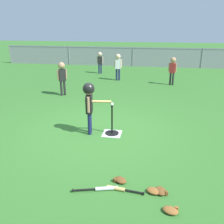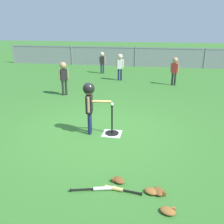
% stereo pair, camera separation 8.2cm
% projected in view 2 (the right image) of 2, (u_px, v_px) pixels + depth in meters
% --- Properties ---
extents(ground_plane, '(60.00, 60.00, 0.00)m').
position_uv_depth(ground_plane, '(99.00, 131.00, 6.03)').
color(ground_plane, '#336B28').
extents(home_plate, '(0.44, 0.44, 0.01)m').
position_uv_depth(home_plate, '(112.00, 133.00, 5.89)').
color(home_plate, white).
rests_on(home_plate, ground_plane).
extents(batting_tee, '(0.32, 0.32, 0.70)m').
position_uv_depth(batting_tee, '(112.00, 129.00, 5.85)').
color(batting_tee, black).
rests_on(batting_tee, ground_plane).
extents(baseball_on_tee, '(0.07, 0.07, 0.07)m').
position_uv_depth(baseball_on_tee, '(112.00, 104.00, 5.64)').
color(baseball_on_tee, white).
rests_on(baseball_on_tee, batting_tee).
extents(batter_child, '(0.64, 0.35, 1.24)m').
position_uv_depth(batter_child, '(89.00, 98.00, 5.61)').
color(batter_child, '#191E4C').
rests_on(batter_child, ground_plane).
extents(fielder_deep_center, '(0.32, 0.22, 1.10)m').
position_uv_depth(fielder_deep_center, '(102.00, 60.00, 12.68)').
color(fielder_deep_center, '#191E4C').
rests_on(fielder_deep_center, ground_plane).
extents(fielder_near_left, '(0.35, 0.24, 1.20)m').
position_uv_depth(fielder_near_left, '(120.00, 64.00, 11.10)').
color(fielder_near_left, '#191E4C').
rests_on(fielder_near_left, ground_plane).
extents(fielder_deep_left, '(0.30, 0.26, 1.20)m').
position_uv_depth(fielder_deep_left, '(64.00, 74.00, 8.78)').
color(fielder_deep_left, '#262626').
rests_on(fielder_deep_left, ground_plane).
extents(fielder_near_right, '(0.33, 0.23, 1.17)m').
position_uv_depth(fielder_near_right, '(175.00, 67.00, 10.21)').
color(fielder_near_right, '#262626').
rests_on(fielder_near_right, ground_plane).
extents(spare_bat_silver, '(0.72, 0.24, 0.06)m').
position_uv_depth(spare_bat_silver, '(100.00, 189.00, 3.89)').
color(spare_bat_silver, silver).
rests_on(spare_bat_silver, ground_plane).
extents(spare_bat_wood, '(0.60, 0.12, 0.06)m').
position_uv_depth(spare_bat_wood, '(118.00, 189.00, 3.87)').
color(spare_bat_wood, '#DBB266').
rests_on(spare_bat_wood, ground_plane).
extents(glove_by_plate, '(0.22, 0.26, 0.07)m').
position_uv_depth(glove_by_plate, '(159.00, 191.00, 3.81)').
color(glove_by_plate, brown).
rests_on(glove_by_plate, ground_plane).
extents(glove_near_bats, '(0.27, 0.26, 0.07)m').
position_uv_depth(glove_near_bats, '(118.00, 180.00, 4.09)').
color(glove_near_bats, brown).
rests_on(glove_near_bats, ground_plane).
extents(glove_tossed_aside, '(0.26, 0.22, 0.07)m').
position_uv_depth(glove_tossed_aside, '(152.00, 191.00, 3.82)').
color(glove_tossed_aside, brown).
rests_on(glove_tossed_aside, ground_plane).
extents(glove_outfield_drop, '(0.26, 0.22, 0.07)m').
position_uv_depth(glove_outfield_drop, '(168.00, 211.00, 3.42)').
color(glove_outfield_drop, brown).
rests_on(glove_outfield_drop, ground_plane).
extents(outfield_fence, '(16.06, 0.06, 1.15)m').
position_uv_depth(outfield_fence, '(135.00, 56.00, 14.78)').
color(outfield_fence, slate).
rests_on(outfield_fence, ground_plane).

